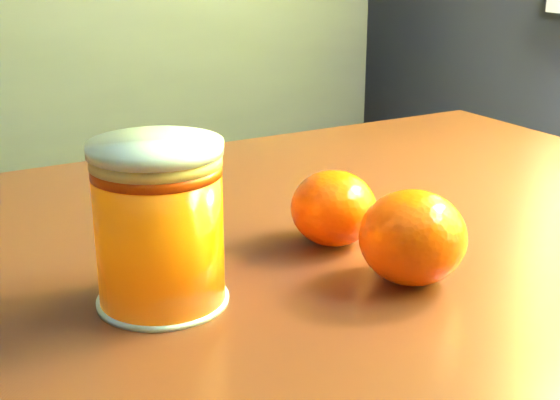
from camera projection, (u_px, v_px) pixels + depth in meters
table at (272, 376)px, 0.60m from camera, size 1.00×0.72×0.73m
juice_glass at (159, 225)px, 0.50m from camera, size 0.09×0.09×0.11m
orange_front at (413, 237)px, 0.54m from camera, size 0.08×0.08×0.07m
orange_back at (334, 208)px, 0.60m from camera, size 0.08×0.08×0.06m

